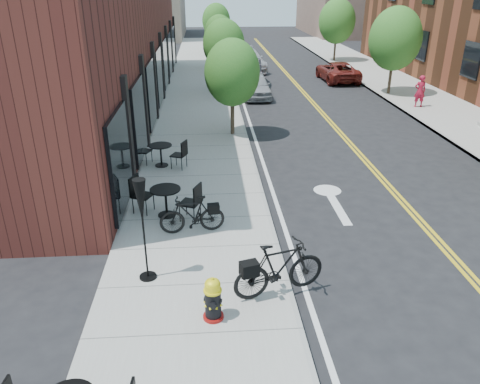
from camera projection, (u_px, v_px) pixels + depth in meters
name	position (u px, v px, depth m)	size (l,w,h in m)	color
ground	(279.00, 248.00, 11.30)	(120.00, 120.00, 0.00)	black
sidewalk_near	(199.00, 129.00, 20.23)	(4.00, 70.00, 0.12)	#9E9B93
sidewalk_far	(466.00, 123.00, 21.02)	(4.00, 70.00, 0.12)	#9E9B93
building_near	(102.00, 36.00, 22.15)	(5.00, 28.00, 7.00)	#4B1D18
tree_near_a	(232.00, 73.00, 18.36)	(2.20, 2.20, 3.81)	#382B1E
tree_near_b	(224.00, 45.00, 25.59)	(2.30, 2.30, 3.98)	#382B1E
tree_near_c	(219.00, 33.00, 32.94)	(2.10, 2.10, 3.67)	#382B1E
tree_near_d	(216.00, 21.00, 40.10)	(2.40, 2.40, 4.11)	#382B1E
tree_far_b	(395.00, 39.00, 25.15)	(2.80, 2.80, 4.62)	#382B1E
tree_far_c	(337.00, 21.00, 36.05)	(2.80, 2.80, 4.62)	#382B1E
fire_hydrant	(213.00, 299.00, 8.61)	(0.50, 0.50, 0.89)	maroon
bicycle_left	(192.00, 215.00, 11.59)	(0.46, 1.62, 0.98)	black
bicycle_right	(279.00, 268.00, 9.25)	(0.55, 1.94, 1.17)	black
bistro_set_b	(166.00, 198.00, 12.41)	(1.92, 1.19, 1.02)	black
bistro_set_c	(161.00, 152.00, 15.82)	(1.82, 1.11, 0.97)	black
patio_umbrella	(142.00, 209.00, 9.31)	(0.37, 0.37, 2.27)	black
parked_car_a	(256.00, 86.00, 25.72)	(1.50, 3.73, 1.27)	#9C9FA4
parked_car_b	(247.00, 73.00, 28.28)	(1.69, 4.84, 1.60)	black
parked_car_c	(247.00, 60.00, 33.44)	(2.09, 5.14, 1.49)	#ADACB1
parked_car_far	(337.00, 71.00, 29.94)	(2.03, 4.41, 1.23)	maroon
pedestrian	(420.00, 91.00, 23.21)	(0.57, 0.37, 1.56)	#A81630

